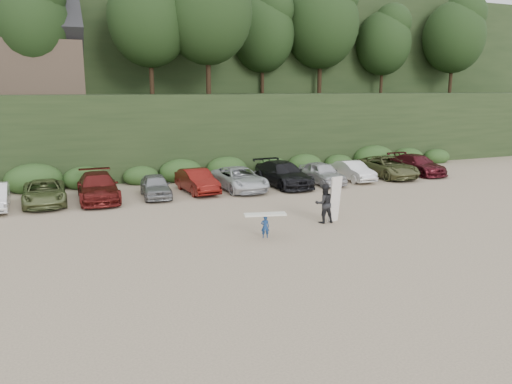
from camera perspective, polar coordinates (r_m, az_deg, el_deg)
name	(u,v)px	position (r m, az deg, el deg)	size (l,w,h in m)	color
ground	(310,229)	(23.54, 6.19, -4.18)	(120.00, 120.00, 0.00)	tan
hillside_backdrop	(147,43)	(56.92, -12.32, 16.30)	(90.00, 41.50, 28.00)	black
parked_cars	(235,178)	(32.26, -2.38, 1.57)	(34.29, 5.86, 1.63)	#ADADB2
child_surfer	(265,221)	(21.81, 1.05, -3.37)	(1.90, 0.93, 1.10)	navy
adult_surfer	(325,203)	(24.45, 7.90, -1.26)	(1.41, 0.83, 2.27)	black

